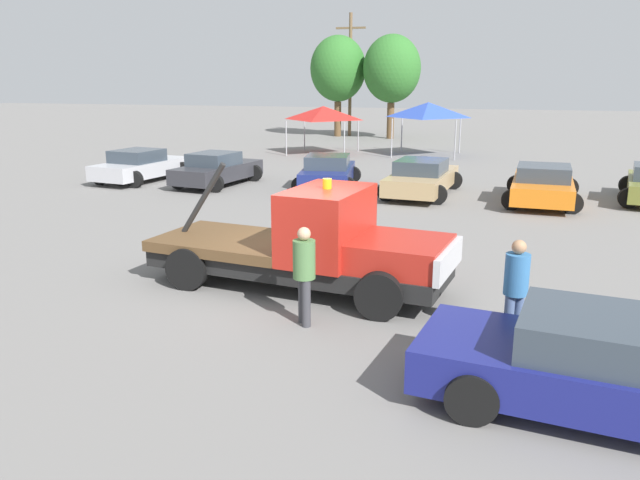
# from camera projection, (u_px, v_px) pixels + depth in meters

# --- Properties ---
(ground_plane) EXTENTS (160.00, 160.00, 0.00)m
(ground_plane) POSITION_uv_depth(u_px,v_px,m) (297.00, 287.00, 12.97)
(ground_plane) COLOR slate
(tow_truck) EXTENTS (6.47, 2.87, 2.51)m
(tow_truck) POSITION_uv_depth(u_px,v_px,m) (314.00, 246.00, 12.59)
(tow_truck) COLOR black
(tow_truck) RESTS_ON ground
(foreground_car) EXTENTS (5.60, 2.60, 1.34)m
(foreground_car) POSITION_uv_depth(u_px,v_px,m) (630.00, 372.00, 7.80)
(foreground_car) COLOR navy
(foreground_car) RESTS_ON ground
(person_near_truck) EXTENTS (0.39, 0.39, 1.75)m
(person_near_truck) POSITION_uv_depth(u_px,v_px,m) (516.00, 285.00, 9.98)
(person_near_truck) COLOR #475B84
(person_near_truck) RESTS_ON ground
(person_at_hood) EXTENTS (0.39, 0.39, 1.76)m
(person_at_hood) POSITION_uv_depth(u_px,v_px,m) (304.00, 269.00, 10.77)
(person_at_hood) COLOR #38383D
(person_at_hood) RESTS_ON ground
(parked_car_silver) EXTENTS (2.87, 4.62, 1.34)m
(parked_car_silver) POSITION_uv_depth(u_px,v_px,m) (141.00, 166.00, 26.14)
(parked_car_silver) COLOR #B7B7BC
(parked_car_silver) RESTS_ON ground
(parked_car_charcoal) EXTENTS (2.77, 4.52, 1.34)m
(parked_car_charcoal) POSITION_uv_depth(u_px,v_px,m) (217.00, 169.00, 25.15)
(parked_car_charcoal) COLOR #2D2D33
(parked_car_charcoal) RESTS_ON ground
(parked_car_navy) EXTENTS (2.88, 4.49, 1.34)m
(parked_car_navy) POSITION_uv_depth(u_px,v_px,m) (328.00, 172.00, 24.37)
(parked_car_navy) COLOR navy
(parked_car_navy) RESTS_ON ground
(parked_car_tan) EXTENTS (2.75, 5.00, 1.34)m
(parked_car_tan) POSITION_uv_depth(u_px,v_px,m) (422.00, 178.00, 23.03)
(parked_car_tan) COLOR tan
(parked_car_tan) RESTS_ON ground
(parked_car_orange) EXTENTS (2.70, 4.82, 1.34)m
(parked_car_orange) POSITION_uv_depth(u_px,v_px,m) (543.00, 185.00, 21.53)
(parked_car_orange) COLOR orange
(parked_car_orange) RESTS_ON ground
(canopy_tent_red) EXTENTS (3.40, 3.40, 2.68)m
(canopy_tent_red) POSITION_uv_depth(u_px,v_px,m) (323.00, 113.00, 35.31)
(canopy_tent_red) COLOR #9E9EA3
(canopy_tent_red) RESTS_ON ground
(canopy_tent_blue) EXTENTS (3.45, 3.45, 2.93)m
(canopy_tent_blue) POSITION_uv_depth(u_px,v_px,m) (428.00, 110.00, 34.42)
(canopy_tent_blue) COLOR #9E9EA3
(canopy_tent_blue) RESTS_ON ground
(tree_left) EXTENTS (4.05, 4.05, 7.24)m
(tree_left) POSITION_uv_depth(u_px,v_px,m) (338.00, 69.00, 45.34)
(tree_left) COLOR brown
(tree_left) RESTS_ON ground
(tree_center) EXTENTS (4.02, 4.02, 7.19)m
(tree_center) POSITION_uv_depth(u_px,v_px,m) (392.00, 69.00, 43.55)
(tree_center) COLOR brown
(tree_center) RESTS_ON ground
(utility_pole) EXTENTS (2.20, 0.24, 8.79)m
(utility_pole) POSITION_uv_depth(u_px,v_px,m) (350.00, 72.00, 45.86)
(utility_pole) COLOR brown
(utility_pole) RESTS_ON ground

